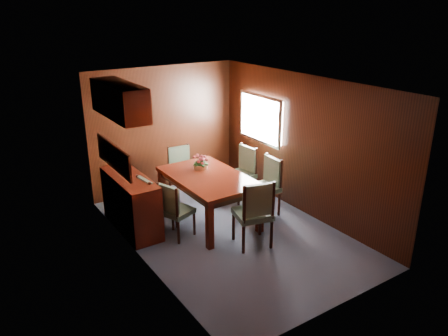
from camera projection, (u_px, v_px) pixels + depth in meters
ground at (230, 232)px, 7.05m from camera, size 4.50×4.50×0.00m
room_shell at (213, 131)px, 6.68m from camera, size 3.06×4.52×2.41m
sideboard at (131, 203)px, 7.03m from camera, size 0.48×1.40×0.90m
dining_table at (208, 182)px, 7.20m from camera, size 1.09×1.73×0.81m
chair_left_near at (174, 208)px, 6.71m from camera, size 0.54×0.55×0.93m
chair_left_far at (152, 201)px, 6.92m from camera, size 0.47×0.49×0.94m
chair_right_near at (267, 182)px, 7.53m from camera, size 0.49×0.51×1.02m
chair_right_far at (243, 170)px, 8.12m from camera, size 0.50×0.52×1.01m
chair_head at (255, 210)px, 6.42m from camera, size 0.62×0.61×1.09m
chair_foot at (182, 169)px, 8.22m from camera, size 0.49×0.47×0.97m
flower_centerpiece at (201, 162)px, 7.42m from camera, size 0.26×0.26×0.26m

